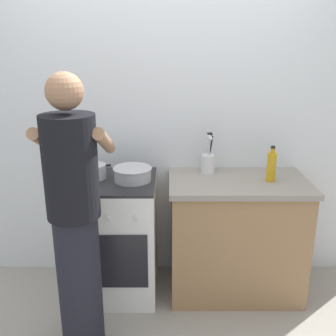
{
  "coord_description": "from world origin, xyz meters",
  "views": [
    {
      "loc": [
        0.04,
        -2.48,
        1.84
      ],
      "look_at": [
        0.05,
        0.12,
        1.0
      ],
      "focal_mm": 41.78,
      "sensor_mm": 36.0,
      "label": 1
    }
  ],
  "objects_px": {
    "pot": "(93,171)",
    "utensil_crock": "(207,159)",
    "stove_range": "(115,237)",
    "mixing_bowl": "(131,173)",
    "oil_bottle": "(270,166)",
    "person": "(74,222)"
  },
  "relations": [
    {
      "from": "pot",
      "to": "utensil_crock",
      "type": "height_order",
      "value": "utensil_crock"
    },
    {
      "from": "stove_range",
      "to": "mixing_bowl",
      "type": "distance_m",
      "value": 0.52
    },
    {
      "from": "stove_range",
      "to": "oil_bottle",
      "type": "relative_size",
      "value": 3.52
    },
    {
      "from": "pot",
      "to": "oil_bottle",
      "type": "relative_size",
      "value": 0.94
    },
    {
      "from": "pot",
      "to": "person",
      "type": "relative_size",
      "value": 0.14
    },
    {
      "from": "stove_range",
      "to": "utensil_crock",
      "type": "height_order",
      "value": "utensil_crock"
    },
    {
      "from": "mixing_bowl",
      "to": "person",
      "type": "height_order",
      "value": "person"
    },
    {
      "from": "stove_range",
      "to": "mixing_bowl",
      "type": "height_order",
      "value": "mixing_bowl"
    },
    {
      "from": "stove_range",
      "to": "mixing_bowl",
      "type": "bearing_deg",
      "value": -2.96
    },
    {
      "from": "oil_bottle",
      "to": "person",
      "type": "bearing_deg",
      "value": -155.37
    },
    {
      "from": "mixing_bowl",
      "to": "person",
      "type": "relative_size",
      "value": 0.16
    },
    {
      "from": "stove_range",
      "to": "person",
      "type": "relative_size",
      "value": 0.53
    },
    {
      "from": "mixing_bowl",
      "to": "oil_bottle",
      "type": "distance_m",
      "value": 0.98
    },
    {
      "from": "oil_bottle",
      "to": "person",
      "type": "relative_size",
      "value": 0.15
    },
    {
      "from": "mixing_bowl",
      "to": "utensil_crock",
      "type": "distance_m",
      "value": 0.58
    },
    {
      "from": "utensil_crock",
      "to": "oil_bottle",
      "type": "height_order",
      "value": "utensil_crock"
    },
    {
      "from": "mixing_bowl",
      "to": "oil_bottle",
      "type": "xyz_separation_m",
      "value": [
        0.98,
        -0.01,
        0.05
      ]
    },
    {
      "from": "oil_bottle",
      "to": "stove_range",
      "type": "bearing_deg",
      "value": 179.12
    },
    {
      "from": "pot",
      "to": "utensil_crock",
      "type": "bearing_deg",
      "value": 8.69
    },
    {
      "from": "person",
      "to": "utensil_crock",
      "type": "bearing_deg",
      "value": 42.52
    },
    {
      "from": "stove_range",
      "to": "utensil_crock",
      "type": "distance_m",
      "value": 0.9
    },
    {
      "from": "oil_bottle",
      "to": "utensil_crock",
      "type": "bearing_deg",
      "value": 156.35
    }
  ]
}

